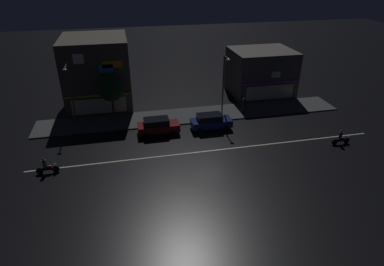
# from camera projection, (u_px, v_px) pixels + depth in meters

# --- Properties ---
(ground_plane) EXTENTS (140.00, 140.00, 0.00)m
(ground_plane) POSITION_uv_depth(u_px,v_px,m) (211.00, 151.00, 31.26)
(ground_plane) COLOR black
(lane_divider_stripe) EXTENTS (33.33, 0.16, 0.01)m
(lane_divider_stripe) POSITION_uv_depth(u_px,v_px,m) (211.00, 151.00, 31.26)
(lane_divider_stripe) COLOR beige
(lane_divider_stripe) RESTS_ON ground
(sidewalk_far) EXTENTS (35.08, 4.29, 0.14)m
(sidewalk_far) POSITION_uv_depth(u_px,v_px,m) (193.00, 115.00, 38.37)
(sidewalk_far) COLOR #424447
(sidewalk_far) RESTS_ON ground
(storefront_left_block) EXTENTS (7.61, 8.44, 8.28)m
(storefront_left_block) POSITION_uv_depth(u_px,v_px,m) (97.00, 72.00, 39.94)
(storefront_left_block) COLOR #4C443A
(storefront_left_block) RESTS_ON ground
(storefront_center_block) EXTENTS (7.94, 6.80, 5.90)m
(storefront_center_block) POSITION_uv_depth(u_px,v_px,m) (261.00, 72.00, 43.77)
(storefront_center_block) COLOR #56514C
(storefront_center_block) RESTS_ON ground
(streetlamp_west) EXTENTS (0.44, 1.64, 6.57)m
(streetlamp_west) POSITION_uv_depth(u_px,v_px,m) (70.00, 90.00, 34.55)
(streetlamp_west) COLOR #47494C
(streetlamp_west) RESTS_ON sidewalk_far
(streetlamp_mid) EXTENTS (0.44, 1.64, 6.94)m
(streetlamp_mid) POSITION_uv_depth(u_px,v_px,m) (224.00, 81.00, 36.55)
(streetlamp_mid) COLOR #47494C
(streetlamp_mid) RESTS_ON sidewalk_far
(pedestrian_on_sidewalk) EXTENTS (0.37, 0.37, 1.88)m
(pedestrian_on_sidewalk) POSITION_uv_depth(u_px,v_px,m) (244.00, 106.00, 38.51)
(pedestrian_on_sidewalk) COLOR #232328
(pedestrian_on_sidewalk) RESTS_ON sidewalk_far
(street_tree) EXTENTS (2.90, 2.90, 5.14)m
(street_tree) POSITION_uv_depth(u_px,v_px,m) (111.00, 88.00, 35.58)
(street_tree) COLOR #473323
(street_tree) RESTS_ON sidewalk_far
(parked_car_near_kerb) EXTENTS (4.30, 1.98, 1.67)m
(parked_car_near_kerb) POSITION_uv_depth(u_px,v_px,m) (211.00, 121.00, 35.04)
(parked_car_near_kerb) COLOR navy
(parked_car_near_kerb) RESTS_ON ground
(parked_car_trailing) EXTENTS (4.30, 1.98, 1.67)m
(parked_car_trailing) POSITION_uv_depth(u_px,v_px,m) (158.00, 126.00, 34.10)
(parked_car_trailing) COLOR maroon
(parked_car_trailing) RESTS_ON ground
(motorcycle_lead) EXTENTS (1.90, 0.60, 1.52)m
(motorcycle_lead) POSITION_uv_depth(u_px,v_px,m) (341.00, 138.00, 32.14)
(motorcycle_lead) COLOR black
(motorcycle_lead) RESTS_ON ground
(motorcycle_following) EXTENTS (1.90, 0.60, 1.52)m
(motorcycle_following) POSITION_uv_depth(u_px,v_px,m) (46.00, 167.00, 27.67)
(motorcycle_following) COLOR black
(motorcycle_following) RESTS_ON ground
(traffic_cone) EXTENTS (0.36, 0.36, 0.55)m
(traffic_cone) POSITION_uv_depth(u_px,v_px,m) (219.00, 121.00, 36.53)
(traffic_cone) COLOR orange
(traffic_cone) RESTS_ON ground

